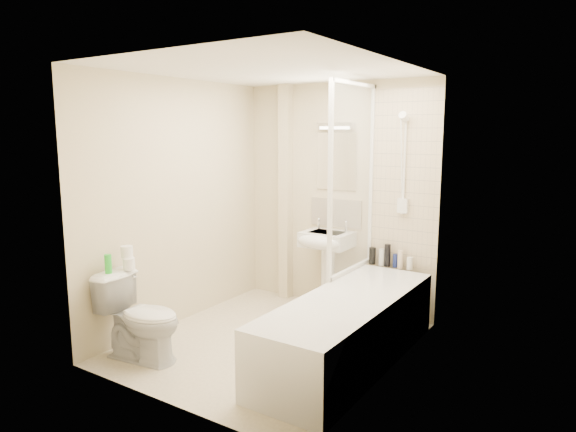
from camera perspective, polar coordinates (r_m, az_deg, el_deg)
The scene contains 25 objects.
floor at distance 4.78m, azimuth -1.93°, elevation -13.92°, with size 2.50×2.50×0.00m, color beige.
wall_back at distance 5.51m, azimuth 5.47°, elevation 2.11°, with size 2.20×0.02×2.40m, color beige.
wall_left at distance 5.15m, azimuth -12.08°, elevation 1.45°, with size 0.02×2.50×2.40m, color beige.
wall_right at distance 3.93m, azimuth 11.23°, elevation -0.93°, with size 0.02×2.50×2.40m, color beige.
ceiling at distance 4.43m, azimuth -2.11°, elevation 15.96°, with size 2.20×2.50×0.02m, color white.
tile_back at distance 5.17m, azimuth 12.85°, elevation 3.96°, with size 0.70×0.01×1.75m, color beige.
tile_right at distance 3.95m, azimuth 11.43°, elevation 2.40°, with size 0.01×2.10×1.75m, color beige.
pipe_boxing at distance 5.77m, azimuth -0.27°, elevation 2.47°, with size 0.12×0.12×2.40m, color beige.
splashback at distance 5.53m, azimuth 5.34°, elevation 0.35°, with size 0.60×0.01×0.30m, color beige.
mirror at distance 5.47m, azimuth 5.42°, elevation 6.05°, with size 0.46×0.01×0.60m, color white.
strip_light at distance 5.44m, azimuth 5.36°, elevation 9.94°, with size 0.42×0.07×0.07m, color silver.
bathtub at distance 4.36m, azimuth 6.72°, elevation -12.26°, with size 0.70×2.10×0.55m.
shower_screen at distance 4.90m, azimuth 7.22°, elevation 4.13°, with size 0.04×0.92×1.80m.
shower_fixture at distance 5.12m, azimuth 12.70°, elevation 5.27°, with size 0.10×0.16×0.99m.
pedestal_sink at distance 5.40m, azimuth 4.16°, elevation -3.62°, with size 0.50×0.47×0.97m.
bottle_black_a at distance 5.33m, azimuth 9.36°, elevation -4.38°, with size 0.07×0.07×0.17m, color black.
bottle_white_a at distance 5.29m, azimuth 10.39°, elevation -4.53°, with size 0.06×0.06×0.17m, color silver.
bottle_black_b at distance 5.27m, azimuth 10.98°, elevation -4.30°, with size 0.06×0.06×0.23m, color black.
bottle_blue at distance 5.25m, azimuth 11.82°, elevation -4.89°, with size 0.04×0.04×0.14m, color navy.
bottle_cream at distance 5.22m, azimuth 12.36°, elevation -4.71°, with size 0.05×0.05×0.18m, color beige.
bottle_white_b at distance 5.20m, azimuth 13.37°, elevation -5.15°, with size 0.06×0.06×0.12m, color silver.
toilet at distance 4.52m, azimuth -16.00°, elevation -10.77°, with size 0.76×0.49×0.73m, color white.
toilet_roll_lower at distance 4.60m, azimuth -17.27°, elevation -5.09°, with size 0.10×0.10×0.10m, color white.
toilet_roll_upper at distance 4.60m, azimuth -17.48°, elevation -3.81°, with size 0.10×0.10×0.10m, color white.
green_bottle at distance 4.52m, azimuth -19.35°, elevation -5.05°, with size 0.06×0.06×0.16m, color green.
Camera 1 is at (2.53, -3.60, 1.89)m, focal length 32.00 mm.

